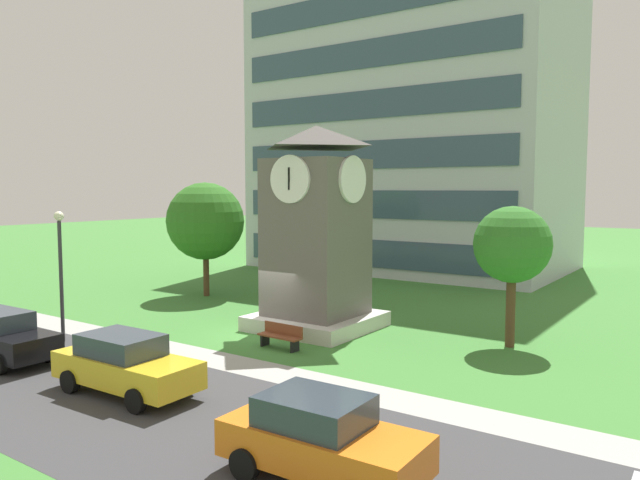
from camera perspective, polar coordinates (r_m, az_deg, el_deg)
The scene contains 12 objects.
ground_plane at distance 24.38m, azimuth -5.47°, elevation -8.95°, with size 160.00×160.00×0.00m, color #3D7A33.
street_asphalt at distance 19.30m, azimuth -21.22°, elevation -12.99°, with size 120.00×7.20×0.01m, color #38383A.
kerb_strip at distance 21.93m, azimuth -11.48°, elevation -10.59°, with size 120.00×1.60×0.01m, color #9E9E99.
office_building at distance 45.79m, azimuth 8.88°, elevation 11.57°, with size 21.22×13.55×22.40m.
clock_tower at distance 24.94m, azimuth -0.35°, elevation -0.06°, with size 4.58×4.58×8.37m.
park_bench at distance 22.34m, azimuth -3.73°, elevation -9.01°, with size 1.82×0.56×0.88m.
street_lamp at distance 24.80m, azimuth -23.27°, elevation -1.70°, with size 0.36×0.36×4.97m.
tree_near_tower at distance 23.08m, azimuth 17.67°, elevation -0.49°, with size 2.80×2.80×5.19m.
tree_by_building at distance 33.13m, azimuth -10.75°, elevation 1.74°, with size 4.17×4.17×6.15m.
parked_car_black at distance 23.27m, azimuth -27.94°, elevation -8.00°, with size 4.61×1.99×1.69m.
parked_car_yellow at distance 18.35m, azimuth -17.87°, elevation -11.03°, with size 4.60×2.02×1.69m.
parked_car_orange at distance 12.69m, azimuth 0.11°, elevation -18.12°, with size 4.21×2.07×1.69m.
Camera 1 is at (15.36, -18.02, 5.82)m, focal length 33.95 mm.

